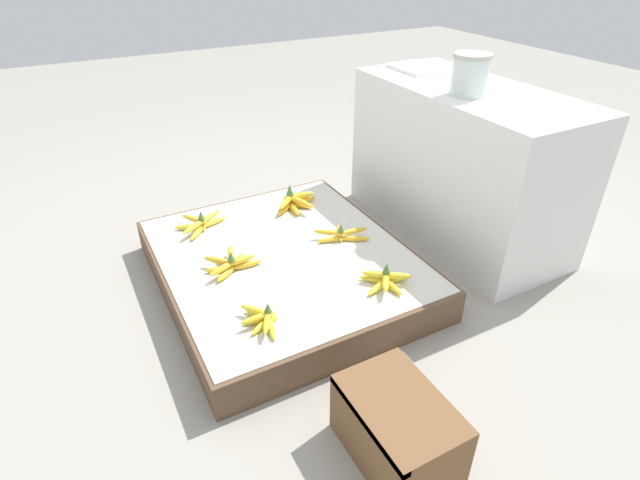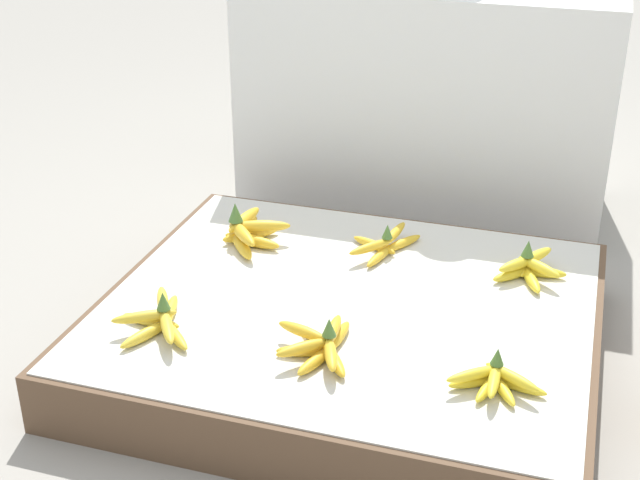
{
  "view_description": "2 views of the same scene",
  "coord_description": "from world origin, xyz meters",
  "px_view_note": "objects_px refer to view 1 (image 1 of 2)",
  "views": [
    {
      "loc": [
        1.61,
        -0.69,
        1.3
      ],
      "look_at": [
        0.08,
        0.13,
        0.22
      ],
      "focal_mm": 28.0,
      "sensor_mm": 36.0,
      "label": 1
    },
    {
      "loc": [
        0.47,
        -1.73,
        1.19
      ],
      "look_at": [
        -0.11,
        0.13,
        0.23
      ],
      "focal_mm": 50.0,
      "sensor_mm": 36.0,
      "label": 2
    }
  ],
  "objects_px": {
    "banana_bunch_middle_midleft": "(341,234)",
    "glass_jar": "(470,74)",
    "foam_tray_white": "(417,68)",
    "wooden_crate": "(397,429)",
    "banana_bunch_middle_left": "(294,202)",
    "banana_bunch_front_left": "(200,223)",
    "banana_bunch_front_midleft": "(230,263)",
    "banana_bunch_middle_midright": "(385,280)",
    "banana_bunch_front_midright": "(263,319)"
  },
  "relations": [
    {
      "from": "banana_bunch_middle_midleft",
      "to": "glass_jar",
      "type": "relative_size",
      "value": 1.38
    },
    {
      "from": "foam_tray_white",
      "to": "wooden_crate",
      "type": "bearing_deg",
      "value": -37.39
    },
    {
      "from": "glass_jar",
      "to": "wooden_crate",
      "type": "bearing_deg",
      "value": -46.81
    },
    {
      "from": "wooden_crate",
      "to": "banana_bunch_middle_left",
      "type": "bearing_deg",
      "value": 167.09
    },
    {
      "from": "wooden_crate",
      "to": "banana_bunch_front_left",
      "type": "relative_size",
      "value": 1.44
    },
    {
      "from": "banana_bunch_middle_midleft",
      "to": "foam_tray_white",
      "type": "relative_size",
      "value": 0.91
    },
    {
      "from": "wooden_crate",
      "to": "foam_tray_white",
      "type": "bearing_deg",
      "value": 142.61
    },
    {
      "from": "glass_jar",
      "to": "foam_tray_white",
      "type": "relative_size",
      "value": 0.66
    },
    {
      "from": "banana_bunch_front_left",
      "to": "banana_bunch_middle_midleft",
      "type": "xyz_separation_m",
      "value": [
        0.38,
        0.52,
        -0.0
      ]
    },
    {
      "from": "banana_bunch_front_midleft",
      "to": "banana_bunch_middle_midleft",
      "type": "bearing_deg",
      "value": 88.26
    },
    {
      "from": "banana_bunch_middle_midleft",
      "to": "foam_tray_white",
      "type": "bearing_deg",
      "value": 122.25
    },
    {
      "from": "glass_jar",
      "to": "foam_tray_white",
      "type": "xyz_separation_m",
      "value": [
        -0.46,
        0.09,
        -0.08
      ]
    },
    {
      "from": "banana_bunch_middle_left",
      "to": "foam_tray_white",
      "type": "height_order",
      "value": "foam_tray_white"
    },
    {
      "from": "banana_bunch_front_midleft",
      "to": "banana_bunch_middle_midright",
      "type": "distance_m",
      "value": 0.61
    },
    {
      "from": "banana_bunch_front_midleft",
      "to": "banana_bunch_middle_midright",
      "type": "xyz_separation_m",
      "value": [
        0.38,
        0.48,
        0.0
      ]
    },
    {
      "from": "banana_bunch_middle_midright",
      "to": "glass_jar",
      "type": "bearing_deg",
      "value": 119.03
    },
    {
      "from": "banana_bunch_front_midleft",
      "to": "banana_bunch_middle_left",
      "type": "relative_size",
      "value": 0.93
    },
    {
      "from": "banana_bunch_front_left",
      "to": "glass_jar",
      "type": "relative_size",
      "value": 1.45
    },
    {
      "from": "banana_bunch_front_midleft",
      "to": "glass_jar",
      "type": "relative_size",
      "value": 1.38
    },
    {
      "from": "banana_bunch_front_midright",
      "to": "banana_bunch_middle_left",
      "type": "distance_m",
      "value": 0.85
    },
    {
      "from": "banana_bunch_front_midleft",
      "to": "banana_bunch_middle_left",
      "type": "xyz_separation_m",
      "value": [
        -0.34,
        0.45,
        0.01
      ]
    },
    {
      "from": "foam_tray_white",
      "to": "glass_jar",
      "type": "bearing_deg",
      "value": -11.3
    },
    {
      "from": "banana_bunch_front_left",
      "to": "banana_bunch_middle_midright",
      "type": "relative_size",
      "value": 1.2
    },
    {
      "from": "banana_bunch_front_midright",
      "to": "banana_bunch_middle_midright",
      "type": "distance_m",
      "value": 0.49
    },
    {
      "from": "banana_bunch_middle_left",
      "to": "banana_bunch_middle_midright",
      "type": "distance_m",
      "value": 0.73
    },
    {
      "from": "wooden_crate",
      "to": "banana_bunch_front_midleft",
      "type": "relative_size",
      "value": 1.52
    },
    {
      "from": "banana_bunch_front_midleft",
      "to": "wooden_crate",
      "type": "bearing_deg",
      "value": 10.1
    },
    {
      "from": "banana_bunch_middle_midright",
      "to": "foam_tray_white",
      "type": "bearing_deg",
      "value": 138.96
    },
    {
      "from": "wooden_crate",
      "to": "banana_bunch_middle_midleft",
      "type": "height_order",
      "value": "banana_bunch_middle_midleft"
    },
    {
      "from": "banana_bunch_front_midleft",
      "to": "glass_jar",
      "type": "height_order",
      "value": "glass_jar"
    },
    {
      "from": "banana_bunch_front_left",
      "to": "banana_bunch_middle_midleft",
      "type": "bearing_deg",
      "value": 53.45
    },
    {
      "from": "banana_bunch_front_left",
      "to": "banana_bunch_front_midright",
      "type": "bearing_deg",
      "value": -0.14
    },
    {
      "from": "wooden_crate",
      "to": "banana_bunch_front_midright",
      "type": "height_order",
      "value": "banana_bunch_front_midright"
    },
    {
      "from": "glass_jar",
      "to": "banana_bunch_middle_left",
      "type": "bearing_deg",
      "value": -122.59
    },
    {
      "from": "banana_bunch_middle_midleft",
      "to": "banana_bunch_middle_midright",
      "type": "distance_m",
      "value": 0.37
    },
    {
      "from": "banana_bunch_middle_midright",
      "to": "banana_bunch_front_left",
      "type": "bearing_deg",
      "value": -146.74
    },
    {
      "from": "banana_bunch_middle_midleft",
      "to": "glass_jar",
      "type": "height_order",
      "value": "glass_jar"
    },
    {
      "from": "banana_bunch_front_midleft",
      "to": "banana_bunch_middle_midleft",
      "type": "height_order",
      "value": "banana_bunch_front_midleft"
    },
    {
      "from": "banana_bunch_front_midleft",
      "to": "foam_tray_white",
      "type": "distance_m",
      "value": 1.35
    },
    {
      "from": "banana_bunch_front_midleft",
      "to": "banana_bunch_middle_midleft",
      "type": "xyz_separation_m",
      "value": [
        0.02,
        0.5,
        -0.0
      ]
    },
    {
      "from": "wooden_crate",
      "to": "banana_bunch_middle_midright",
      "type": "relative_size",
      "value": 1.73
    },
    {
      "from": "banana_bunch_front_left",
      "to": "banana_bunch_middle_left",
      "type": "distance_m",
      "value": 0.46
    },
    {
      "from": "wooden_crate",
      "to": "banana_bunch_middle_left",
      "type": "relative_size",
      "value": 1.41
    },
    {
      "from": "banana_bunch_middle_midright",
      "to": "banana_bunch_front_midright",
      "type": "bearing_deg",
      "value": -92.05
    },
    {
      "from": "foam_tray_white",
      "to": "banana_bunch_front_midleft",
      "type": "bearing_deg",
      "value": -71.0
    },
    {
      "from": "banana_bunch_front_midleft",
      "to": "glass_jar",
      "type": "bearing_deg",
      "value": 87.06
    },
    {
      "from": "banana_bunch_front_midright",
      "to": "banana_bunch_middle_midleft",
      "type": "height_order",
      "value": "banana_bunch_middle_midleft"
    },
    {
      "from": "wooden_crate",
      "to": "banana_bunch_front_midleft",
      "type": "height_order",
      "value": "banana_bunch_front_midleft"
    },
    {
      "from": "banana_bunch_front_left",
      "to": "banana_bunch_front_midleft",
      "type": "relative_size",
      "value": 1.05
    },
    {
      "from": "banana_bunch_front_midright",
      "to": "glass_jar",
      "type": "xyz_separation_m",
      "value": [
        -0.31,
        1.09,
        0.62
      ]
    }
  ]
}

